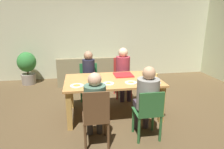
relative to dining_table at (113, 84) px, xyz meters
The scene contains 21 objects.
ground_plane 0.64m from the dining_table, ahead, with size 20.00×20.00×0.00m, color brown.
back_wall 2.94m from the dining_table, 90.00° to the left, with size 7.65×0.12×2.97m, color beige.
dining_table is the anchor object (origin of this frame).
chair_0 1.11m from the dining_table, 112.74° to the right, with size 0.39×0.43×0.93m.
person_0 0.97m from the dining_table, 116.06° to the right, with size 0.33×0.48×1.15m.
chair_1 1.11m from the dining_table, 68.23° to the left, with size 0.41×0.43×0.95m.
person_1 0.96m from the dining_table, 64.79° to the left, with size 0.34×0.56×1.23m.
chair_2 1.05m from the dining_table, 66.82° to the right, with size 0.41×0.39×0.85m.
person_2 0.93m from the dining_table, 63.93° to the right, with size 0.35×0.50×1.20m.
chair_3 1.07m from the dining_table, 113.69° to the left, with size 0.45×0.41×0.84m.
person_3 0.93m from the dining_table, 117.31° to the left, with size 0.29×0.48×1.17m.
pizza_box_0 0.38m from the dining_table, 42.71° to the left, with size 0.38×0.38×0.02m.
plate_0 0.76m from the dining_table, 158.12° to the right, with size 0.24×0.24×0.03m.
plate_1 0.41m from the dining_table, 42.17° to the right, with size 0.22×0.22×0.03m.
plate_2 0.81m from the dining_table, 25.52° to the right, with size 0.25×0.25×0.03m.
plate_3 0.31m from the dining_table, 116.69° to the right, with size 0.21×0.21×0.03m.
drinking_glass_0 0.65m from the dining_table, 42.08° to the right, with size 0.07×0.07×0.11m, color #B55026.
drinking_glass_1 0.85m from the dining_table, ahead, with size 0.08×0.08×0.12m, color #E6C468.
drinking_glass_2 0.57m from the dining_table, 129.00° to the right, with size 0.07×0.07×0.10m, color #DDBF66.
couch 2.26m from the dining_table, 98.30° to the left, with size 1.90×0.90×0.81m.
potted_plant 3.18m from the dining_table, 132.77° to the left, with size 0.53×0.53×0.96m.
Camera 1 is at (-0.62, -3.63, 1.90)m, focal length 31.55 mm.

